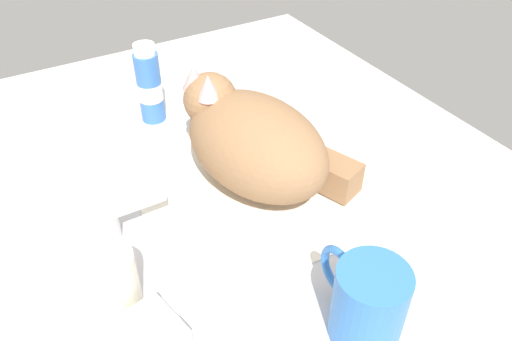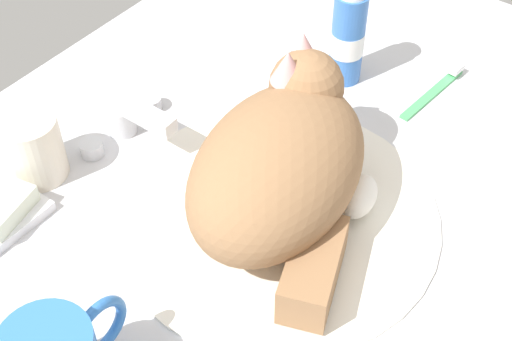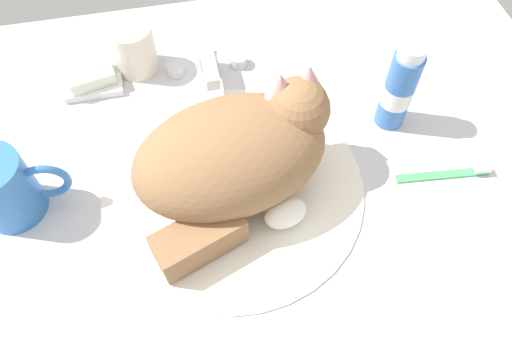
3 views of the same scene
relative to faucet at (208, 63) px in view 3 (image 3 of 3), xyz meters
The scene contains 10 objects.
ground_plane 22.29cm from the faucet, 90.00° to the right, with size 110.00×82.50×3.00cm, color silver.
sink_basin 22.03cm from the faucet, 90.00° to the right, with size 35.87×35.87×0.68cm, color white.
faucet is the anchor object (origin of this frame).
cat 22.58cm from the faucet, 87.69° to the right, with size 27.44×22.65×15.66cm.
coffee_mug 34.48cm from the faucet, 145.81° to the right, with size 12.51×8.06×9.84cm.
rinse_cup 11.79cm from the faucet, 160.19° to the left, with size 6.76×6.76×8.06cm.
soap_dish 18.42cm from the faucet, behind, with size 9.00×6.40×1.20cm, color white.
soap_bar 18.32cm from the faucet, behind, with size 6.97×4.83×2.13cm, color silver.
toothpaste_bottle 29.57cm from the faucet, 30.74° to the right, with size 4.37×4.37×14.48cm.
toothbrush 39.74cm from the faucet, 41.25° to the right, with size 13.15×2.58×1.60cm.
Camera 3 is at (-3.95, -34.52, 56.04)cm, focal length 33.56 mm.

